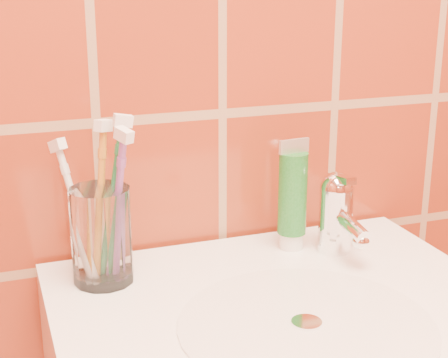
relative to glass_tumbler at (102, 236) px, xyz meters
name	(u,v)px	position (x,y,z in m)	size (l,w,h in m)	color
glass_tumbler	(102,236)	(0.00, 0.00, 0.00)	(0.08, 0.08, 0.13)	white
toothpaste_tube	(292,198)	(0.28, 0.02, 0.01)	(0.05, 0.04, 0.16)	white
faucet	(337,210)	(0.33, -0.02, 0.00)	(0.05, 0.11, 0.12)	white
toothbrush_0	(101,202)	(0.00, 0.02, 0.04)	(0.05, 0.04, 0.22)	#C37C22
toothbrush_1	(78,212)	(-0.03, 0.03, 0.03)	(0.06, 0.09, 0.19)	silver
toothbrush_2	(117,208)	(0.02, -0.01, 0.04)	(0.04, 0.06, 0.22)	#86489A
toothbrush_3	(112,199)	(0.02, 0.01, 0.04)	(0.06, 0.03, 0.22)	#1B6738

